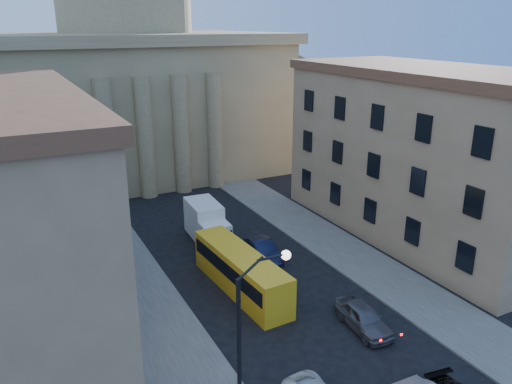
{
  "coord_description": "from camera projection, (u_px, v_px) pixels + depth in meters",
  "views": [
    {
      "loc": [
        -15.28,
        -8.78,
        18.12
      ],
      "look_at": [
        -0.66,
        19.68,
        7.25
      ],
      "focal_mm": 35.0,
      "sensor_mm": 36.0,
      "label": 1
    }
  ],
  "objects": [
    {
      "name": "sidewalk_left",
      "position": [
        157.0,
        326.0,
        31.3
      ],
      "size": [
        5.0,
        60.0,
        0.15
      ],
      "primitive_type": "cube",
      "color": "#52504B",
      "rests_on": "ground"
    },
    {
      "name": "sidewalk_right",
      "position": [
        371.0,
        268.0,
        38.65
      ],
      "size": [
        5.0,
        60.0,
        0.15
      ],
      "primitive_type": "cube",
      "color": "#52504B",
      "rests_on": "ground"
    },
    {
      "name": "church",
      "position": [
        131.0,
        75.0,
        62.74
      ],
      "size": [
        68.02,
        28.76,
        36.6
      ],
      "color": "#81714F",
      "rests_on": "ground"
    },
    {
      "name": "building_right",
      "position": [
        424.0,
        153.0,
        43.34
      ],
      "size": [
        11.6,
        26.6,
        14.7
      ],
      "color": "tan",
      "rests_on": "ground"
    },
    {
      "name": "street_lamp",
      "position": [
        250.0,
        332.0,
        21.86
      ],
      "size": [
        2.62,
        0.44,
        8.83
      ],
      "color": "black",
      "rests_on": "ground"
    },
    {
      "name": "car_right_far",
      "position": [
        363.0,
        318.0,
        30.93
      ],
      "size": [
        2.2,
        4.72,
        1.56
      ],
      "primitive_type": "imported",
      "rotation": [
        0.0,
        0.0,
        -0.08
      ],
      "color": "#525156",
      "rests_on": "ground"
    },
    {
      "name": "car_right_distant",
      "position": [
        263.0,
        251.0,
        40.07
      ],
      "size": [
        2.04,
        4.82,
        1.55
      ],
      "primitive_type": "imported",
      "rotation": [
        0.0,
        0.0,
        -0.09
      ],
      "color": "black",
      "rests_on": "ground"
    },
    {
      "name": "city_bus",
      "position": [
        241.0,
        270.0,
        35.19
      ],
      "size": [
        2.98,
        10.46,
        2.91
      ],
      "rotation": [
        0.0,
        0.0,
        0.06
      ],
      "color": "yellow",
      "rests_on": "ground"
    },
    {
      "name": "box_truck",
      "position": [
        207.0,
        224.0,
        43.15
      ],
      "size": [
        2.72,
        6.21,
        3.35
      ],
      "rotation": [
        0.0,
        0.0,
        -0.06
      ],
      "color": "white",
      "rests_on": "ground"
    }
  ]
}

